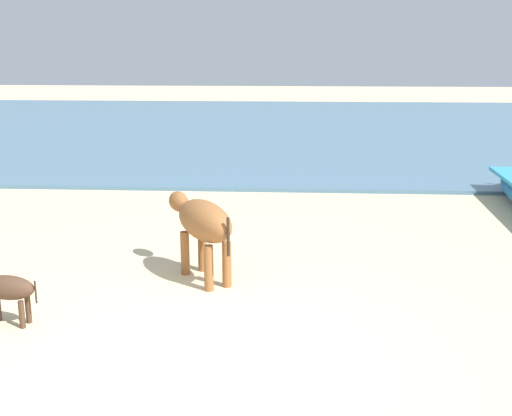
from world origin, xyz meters
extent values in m
plane|color=beige|center=(0.00, 0.00, 0.00)|extent=(80.00, 80.00, 0.00)
cube|color=slate|center=(0.00, 17.15, 0.04)|extent=(60.00, 20.00, 0.08)
ellipsoid|color=brown|center=(-0.21, 2.11, 0.80)|extent=(1.05, 1.23, 0.51)
ellipsoid|color=brown|center=(-0.65, 2.75, 0.89)|extent=(0.41, 0.45, 0.28)
sphere|color=#2D2119|center=(-0.75, 2.89, 0.86)|extent=(0.15, 0.15, 0.11)
cylinder|color=brown|center=(-0.51, 2.32, 0.29)|extent=(0.12, 0.12, 0.59)
cylinder|color=brown|center=(-0.30, 2.46, 0.29)|extent=(0.12, 0.12, 0.59)
cylinder|color=brown|center=(-0.12, 1.76, 0.29)|extent=(0.12, 0.12, 0.59)
cylinder|color=brown|center=(0.09, 1.90, 0.29)|extent=(0.12, 0.12, 0.59)
cylinder|color=#2D2119|center=(0.14, 1.60, 0.75)|extent=(0.04, 0.04, 0.48)
ellipsoid|color=#4C3323|center=(-2.17, 0.66, 0.43)|extent=(0.65, 0.32, 0.27)
cylinder|color=#4C3323|center=(-2.00, 0.57, 0.16)|extent=(0.06, 0.06, 0.31)
cylinder|color=#4C3323|center=(-1.98, 0.70, 0.16)|extent=(0.06, 0.06, 0.31)
cylinder|color=#2D2119|center=(-1.84, 0.62, 0.40)|extent=(0.02, 0.02, 0.25)
camera|label=1|loc=(0.89, -5.62, 3.00)|focal=44.64mm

